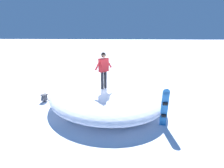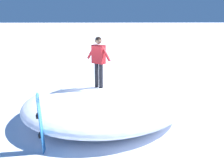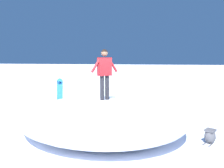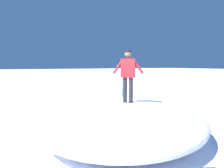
# 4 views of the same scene
# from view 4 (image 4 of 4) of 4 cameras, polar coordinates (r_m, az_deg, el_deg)

# --- Properties ---
(ground) EXTENTS (240.00, 240.00, 0.00)m
(ground) POSITION_cam_4_polar(r_m,az_deg,el_deg) (6.86, 4.86, -14.20)
(ground) COLOR white
(snow_mound) EXTENTS (7.97, 8.08, 1.05)m
(snow_mound) POSITION_cam_4_polar(r_m,az_deg,el_deg) (6.75, 2.51, -9.85)
(snow_mound) COLOR white
(snow_mound) RESTS_ON ground
(snowboarder_standing) EXTENTS (0.85, 0.75, 1.76)m
(snowboarder_standing) POSITION_cam_4_polar(r_m,az_deg,el_deg) (6.60, 4.66, 3.75)
(snowboarder_standing) COLOR black
(snowboarder_standing) RESTS_ON snow_mound
(snowboard_primary_upright) EXTENTS (0.15, 0.28, 1.63)m
(snowboard_primary_upright) POSITION_cam_4_polar(r_m,az_deg,el_deg) (9.73, 3.41, -3.20)
(snowboard_primary_upright) COLOR #2672BF
(snowboard_primary_upright) RESTS_ON ground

